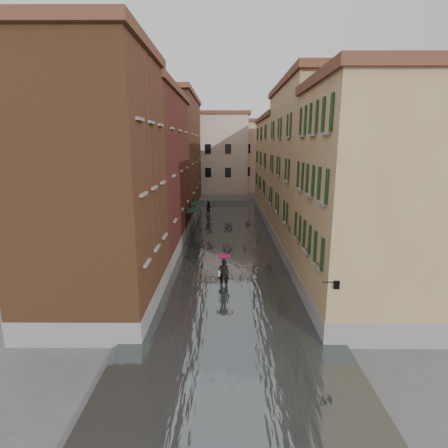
{
  "coord_description": "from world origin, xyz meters",
  "views": [
    {
      "loc": [
        -0.29,
        -19.73,
        8.77
      ],
      "look_at": [
        -0.44,
        5.27,
        3.0
      ],
      "focal_mm": 28.0,
      "sensor_mm": 36.0,
      "label": 1
    }
  ],
  "objects": [
    {
      "name": "awning_near",
      "position": [
        -3.49,
        13.2,
        2.46
      ],
      "size": [
        1.09,
        2.74,
        2.8
      ],
      "color": "#163220",
      "rests_on": "ground"
    },
    {
      "name": "building_right_mid",
      "position": [
        7.0,
        9.0,
        6.5
      ],
      "size": [
        6.0,
        14.0,
        13.0
      ],
      "primitive_type": "cube",
      "color": "tan",
      "rests_on": "ground"
    },
    {
      "name": "building_end_cream",
      "position": [
        -3.0,
        38.0,
        6.5
      ],
      "size": [
        12.0,
        9.0,
        13.0
      ],
      "primitive_type": "cube",
      "color": "#C3B09B",
      "rests_on": "ground"
    },
    {
      "name": "pedestrian_main",
      "position": [
        -0.43,
        0.63,
        1.22
      ],
      "size": [
        0.92,
        0.92,
        2.06
      ],
      "color": "black",
      "rests_on": "ground"
    },
    {
      "name": "window_planters",
      "position": [
        4.12,
        0.4,
        3.51
      ],
      "size": [
        0.59,
        10.48,
        0.84
      ],
      "color": "brown",
      "rests_on": "ground"
    },
    {
      "name": "building_left_mid",
      "position": [
        -7.0,
        9.0,
        6.25
      ],
      "size": [
        6.0,
        14.0,
        12.5
      ],
      "primitive_type": "cube",
      "color": "#58271B",
      "rests_on": "ground"
    },
    {
      "name": "building_left_far",
      "position": [
        -7.0,
        24.0,
        7.0
      ],
      "size": [
        6.0,
        16.0,
        14.0
      ],
      "primitive_type": "cube",
      "color": "brown",
      "rests_on": "ground"
    },
    {
      "name": "building_right_near",
      "position": [
        7.0,
        -2.0,
        5.75
      ],
      "size": [
        6.0,
        8.0,
        11.5
      ],
      "primitive_type": "cube",
      "color": "#A77D56",
      "rests_on": "ground"
    },
    {
      "name": "wall_lantern",
      "position": [
        4.33,
        -6.0,
        3.01
      ],
      "size": [
        0.71,
        0.22,
        0.35
      ],
      "color": "black",
      "rests_on": "ground"
    },
    {
      "name": "building_right_far",
      "position": [
        7.0,
        24.0,
        5.75
      ],
      "size": [
        6.0,
        16.0,
        11.5
      ],
      "primitive_type": "cube",
      "color": "#A77D56",
      "rests_on": "ground"
    },
    {
      "name": "ground",
      "position": [
        0.0,
        0.0,
        0.0
      ],
      "size": [
        120.0,
        120.0,
        0.0
      ],
      "primitive_type": "plane",
      "color": "#565759",
      "rests_on": "ground"
    },
    {
      "name": "awning_far",
      "position": [
        -3.49,
        17.13,
        2.46
      ],
      "size": [
        1.09,
        2.73,
        2.8
      ],
      "color": "#163220",
      "rests_on": "ground"
    },
    {
      "name": "building_left_near",
      "position": [
        -7.0,
        -2.0,
        6.5
      ],
      "size": [
        6.0,
        8.0,
        13.0
      ],
      "primitive_type": "cube",
      "color": "brown",
      "rests_on": "ground"
    },
    {
      "name": "floodwater",
      "position": [
        0.0,
        13.0,
        0.1
      ],
      "size": [
        10.0,
        60.0,
        0.2
      ],
      "primitive_type": "cube",
      "color": "#484E50",
      "rests_on": "ground"
    },
    {
      "name": "pedestrian_far",
      "position": [
        -2.4,
        23.07,
        0.93
      ],
      "size": [
        1.11,
        1.01,
        1.86
      ],
      "primitive_type": "imported",
      "rotation": [
        0.0,
        0.0,
        0.41
      ],
      "color": "black",
      "rests_on": "ground"
    },
    {
      "name": "building_end_pink",
      "position": [
        6.0,
        40.0,
        6.0
      ],
      "size": [
        10.0,
        9.0,
        12.0
      ],
      "primitive_type": "cube",
      "color": "tan",
      "rests_on": "ground"
    }
  ]
}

